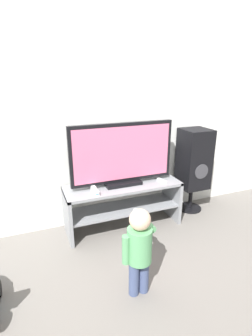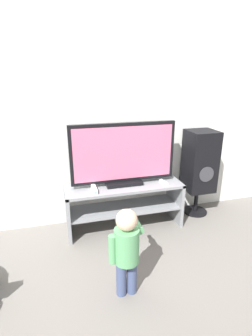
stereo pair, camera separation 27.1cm
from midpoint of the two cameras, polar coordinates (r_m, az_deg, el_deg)
name	(u,v)px [view 2 (the right image)]	position (r m, az deg, el deg)	size (l,w,h in m)	color
ground_plane	(129,236)	(2.94, 3.41, -14.58)	(16.00, 16.00, 0.00)	slate
wall_back	(117,109)	(2.93, 0.71, 12.75)	(10.00, 0.06, 2.60)	silver
tv_stand	(124,199)	(2.94, 2.22, -6.78)	(1.28, 0.42, 0.52)	gray
television	(123,155)	(2.77, 2.24, 2.78)	(1.13, 0.20, 0.68)	black
game_console	(94,189)	(2.71, -4.13, -4.63)	(0.04, 0.20, 0.05)	white
remote_primary	(164,182)	(2.96, 10.83, -3.05)	(0.06, 0.13, 0.03)	white
child	(127,246)	(2.05, 4.08, -16.60)	(0.28, 0.43, 0.74)	#3F4C72
speaker_tower	(200,163)	(3.28, 18.05, 1.08)	(0.33, 0.34, 1.05)	black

